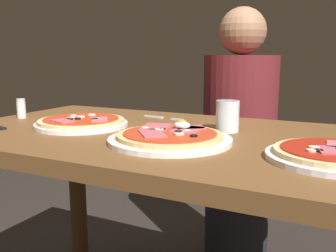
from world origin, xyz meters
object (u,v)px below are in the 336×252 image
at_px(pizza_foreground, 170,137).
at_px(salt_shaker, 21,108).
at_px(diner_person, 239,151).
at_px(fork, 160,117).
at_px(dining_table, 161,177).
at_px(water_glass_near, 227,118).
at_px(pizza_across_right, 332,155).
at_px(pizza_across_left, 82,122).

bearing_deg(pizza_foreground, salt_shaker, 170.24).
bearing_deg(diner_person, fork, 72.57).
height_order(fork, diner_person, diner_person).
bearing_deg(diner_person, pizza_foreground, 93.42).
distance_m(dining_table, fork, 0.28).
xyz_separation_m(pizza_foreground, salt_shaker, (-0.62, 0.11, 0.02)).
xyz_separation_m(water_glass_near, diner_person, (-0.13, 0.59, -0.24)).
relative_size(dining_table, pizza_across_right, 4.70).
relative_size(pizza_across_right, water_glass_near, 3.01).
distance_m(dining_table, diner_person, 0.69).
distance_m(dining_table, pizza_foreground, 0.19).
distance_m(water_glass_near, salt_shaker, 0.71).
relative_size(pizza_across_right, fork, 1.67).
relative_size(pizza_across_left, pizza_across_right, 1.06).
height_order(dining_table, fork, fork).
bearing_deg(dining_table, salt_shaker, 179.43).
distance_m(pizza_foreground, salt_shaker, 0.63).
bearing_deg(salt_shaker, pizza_across_left, -6.84).
bearing_deg(fork, pizza_foreground, -58.52).
relative_size(pizza_foreground, pizza_across_right, 1.16).
xyz_separation_m(pizza_foreground, fork, (-0.19, 0.32, -0.01)).
height_order(pizza_foreground, pizza_across_right, pizza_foreground).
distance_m(pizza_across_right, fork, 0.65).
distance_m(dining_table, water_glass_near, 0.25).
height_order(dining_table, salt_shaker, salt_shaker).
relative_size(pizza_across_right, diner_person, 0.22).
bearing_deg(pizza_across_left, salt_shaker, 173.16).
relative_size(pizza_across_left, salt_shaker, 4.18).
bearing_deg(pizza_across_left, pizza_foreground, -12.23).
height_order(pizza_across_right, fork, pizza_across_right).
bearing_deg(water_glass_near, salt_shaker, -172.99).
distance_m(pizza_across_right, salt_shaker, 1.00).
xyz_separation_m(salt_shaker, diner_person, (0.58, 0.68, -0.24)).
height_order(water_glass_near, fork, water_glass_near).
relative_size(pizza_across_right, salt_shaker, 3.95).
xyz_separation_m(pizza_foreground, water_glass_near, (0.08, 0.19, 0.03)).
bearing_deg(pizza_foreground, dining_table, 127.46).
bearing_deg(salt_shaker, diner_person, 49.64).
bearing_deg(pizza_foreground, pizza_across_right, -0.23).
height_order(dining_table, diner_person, diner_person).
xyz_separation_m(pizza_foreground, pizza_across_left, (-0.34, 0.07, -0.00)).
relative_size(dining_table, pizza_across_left, 4.45).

